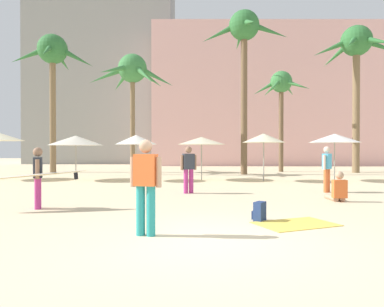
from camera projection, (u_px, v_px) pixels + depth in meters
ground at (207, 241)px, 6.18m from camera, size 120.00×120.00×0.00m
hotel_pink at (264, 100)px, 39.35m from camera, size 23.15×9.94×13.93m
hotel_tower_gray at (108, 26)px, 44.08m from camera, size 16.04×10.59×33.10m
palm_tree_far_left at (283, 88)px, 25.55m from camera, size 4.15×3.85×7.10m
palm_tree_left at (245, 38)px, 22.75m from camera, size 5.42×5.56×10.30m
palm_tree_center at (54, 58)px, 25.12m from camera, size 5.90×5.96×9.53m
palm_tree_right at (358, 52)px, 24.32m from camera, size 5.99×5.63×9.88m
palm_tree_far_right at (134, 74)px, 22.58m from camera, size 5.34×4.79×7.51m
cafe_umbrella_0 at (203, 141)px, 18.61m from camera, size 2.46×2.46×2.21m
cafe_umbrella_2 at (137, 140)px, 18.13m from camera, size 2.10×2.10×2.29m
cafe_umbrella_3 at (336, 138)px, 17.87m from camera, size 2.48×2.48×2.34m
cafe_umbrella_4 at (77, 140)px, 18.47m from camera, size 2.76×2.76×2.27m
cafe_umbrella_5 at (265, 138)px, 17.85m from camera, size 2.10×2.10×2.35m
beach_towel at (297, 224)px, 7.54m from camera, size 1.87×1.57×0.01m
backpack at (260, 212)px, 7.89m from camera, size 0.34×0.35×0.42m
person_mid_left at (37, 175)px, 9.43m from camera, size 2.61×1.07×1.61m
person_far_left at (147, 183)px, 6.55m from camera, size 0.61×0.32×1.73m
person_near_right at (339, 191)px, 10.95m from camera, size 0.40×0.92×0.91m
person_far_right at (190, 168)px, 12.92m from camera, size 0.60×0.35×1.67m
person_mid_right at (328, 167)px, 13.21m from camera, size 0.46×0.52×1.67m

